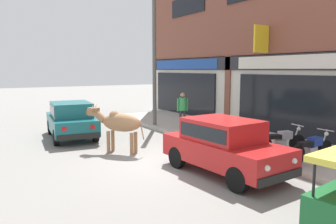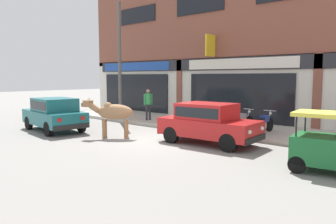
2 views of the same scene
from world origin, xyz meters
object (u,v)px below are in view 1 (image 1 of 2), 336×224
cow (119,123)px  car_1 (224,143)px  pedestrian (182,107)px  utility_pole (154,59)px  car_0 (71,118)px  motorcycle_0 (281,141)px  motorcycle_1 (312,149)px

cow → car_1: cow is taller
pedestrian → utility_pole: utility_pole is taller
car_0 → motorcycle_0: car_0 is taller
motorcycle_1 → car_0: bearing=-148.0°
cow → utility_pole: bearing=136.5°
car_1 → pedestrian: bearing=157.1°
cow → motorcycle_1: (4.40, 3.98, -0.46)m
car_0 → utility_pole: utility_pole is taller
car_1 → motorcycle_0: car_1 is taller
car_1 → car_0: bearing=-161.4°
motorcycle_0 → motorcycle_1: 1.07m
motorcycle_0 → utility_pole: bearing=-173.7°
car_1 → cow: bearing=-156.8°
motorcycle_1 → pedestrian: pedestrian is taller
motorcycle_0 → car_0: bearing=-143.9°
car_1 → utility_pole: (-6.94, 1.75, 2.41)m
car_0 → motorcycle_1: size_ratio=2.07×
car_0 → motorcycle_0: 8.04m
car_0 → utility_pole: (-0.27, 3.99, 2.41)m
cow → pedestrian: 4.15m
car_0 → car_1: (6.67, 2.24, 0.00)m
motorcycle_0 → utility_pole: (-6.76, -0.74, 2.67)m
cow → car_0: size_ratio=0.48×
motorcycle_0 → pedestrian: pedestrian is taller
cow → pedestrian: pedestrian is taller
cow → pedestrian: (-1.79, 3.74, 0.14)m
car_0 → car_1: same height
pedestrian → motorcycle_0: bearing=2.9°
cow → motorcycle_0: 5.22m
cow → car_1: 3.82m
car_0 → motorcycle_1: bearing=32.0°
utility_pole → cow: bearing=-43.5°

